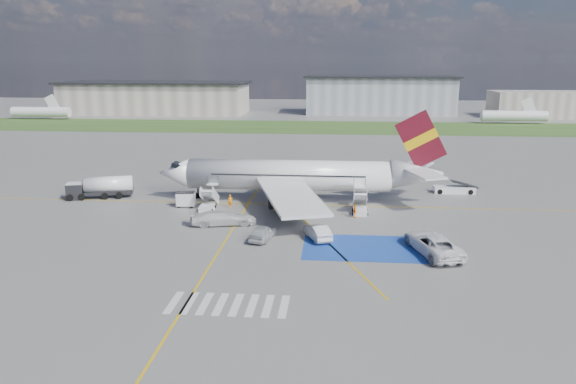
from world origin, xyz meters
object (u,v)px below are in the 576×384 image
object	(u,v)px
fuel_tanker	(101,189)
car_silver_b	(318,232)
airliner	(300,175)
car_silver_a	(263,233)
van_white_b	(223,216)
gpu_cart	(186,200)
van_white_a	(433,240)
belt_loader	(454,190)

from	to	relation	value
fuel_tanker	car_silver_b	world-z (taller)	fuel_tanker
car_silver_b	airliner	bearing A→B (deg)	-100.97
car_silver_a	van_white_b	size ratio (longest dim) A/B	0.82
car_silver_a	car_silver_b	world-z (taller)	car_silver_b
gpu_cart	car_silver_b	bearing A→B (deg)	-39.31
car_silver_a	gpu_cart	bearing A→B (deg)	-35.43
car_silver_b	van_white_a	xyz separation A→B (m)	(11.02, -3.23, 0.47)
gpu_cart	car_silver_a	bearing A→B (deg)	-52.38
airliner	fuel_tanker	xyz separation A→B (m)	(-26.49, -0.68, -2.19)
gpu_cart	van_white_b	size ratio (longest dim) A/B	0.44
car_silver_b	van_white_b	xyz separation A→B (m)	(-10.65, 4.11, 0.29)
airliner	van_white_b	bearing A→B (deg)	-124.15
car_silver_a	airliner	bearing A→B (deg)	-87.62
airliner	car_silver_b	world-z (taller)	airliner
van_white_a	gpu_cart	bearing A→B (deg)	-42.80
car_silver_a	car_silver_b	distance (m)	5.64
car_silver_a	van_white_a	xyz separation A→B (m)	(16.62, -2.50, 0.49)
car_silver_a	belt_loader	bearing A→B (deg)	-124.12
airliner	belt_loader	size ratio (longest dim) A/B	6.18
fuel_tanker	belt_loader	bearing A→B (deg)	-8.16
airliner	gpu_cart	bearing A→B (deg)	-163.61
car_silver_b	van_white_b	bearing A→B (deg)	-42.29
airliner	gpu_cart	size ratio (longest dim) A/B	15.55
car_silver_a	van_white_a	size ratio (longest dim) A/B	0.67
airliner	belt_loader	world-z (taller)	airliner
fuel_tanker	van_white_b	distance (m)	21.59
airliner	van_white_b	distance (m)	14.14
car_silver_a	car_silver_b	size ratio (longest dim) A/B	0.95
gpu_cart	car_silver_a	world-z (taller)	gpu_cart
fuel_tanker	car_silver_a	bearing A→B (deg)	-50.10
car_silver_b	belt_loader	bearing A→B (deg)	-150.52
belt_loader	van_white_a	xyz separation A→B (m)	(-6.98, -25.20, 0.81)
van_white_a	fuel_tanker	bearing A→B (deg)	-39.21
car_silver_b	van_white_a	distance (m)	11.50
gpu_cart	airliner	bearing A→B (deg)	11.44
van_white_b	car_silver_b	bearing A→B (deg)	-123.43
gpu_cart	van_white_a	distance (m)	31.55
car_silver_a	van_white_a	bearing A→B (deg)	-176.56
airliner	car_silver_a	distance (m)	16.83
fuel_tanker	belt_loader	world-z (taller)	fuel_tanker
van_white_b	car_silver_a	bearing A→B (deg)	-146.10
gpu_cart	belt_loader	world-z (taller)	gpu_cart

